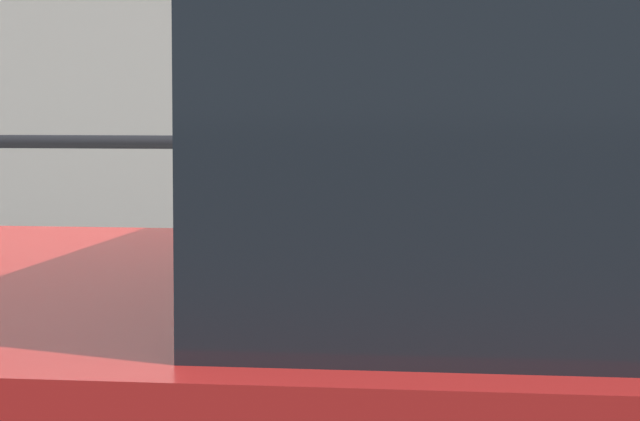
# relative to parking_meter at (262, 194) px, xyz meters

# --- Properties ---
(parking_meter) EXTENTS (0.17, 0.18, 1.39)m
(parking_meter) POSITION_rel_parking_meter_xyz_m (0.00, 0.00, 0.00)
(parking_meter) COLOR slate
(parking_meter) RESTS_ON sidewalk_curb
(pedestrian_at_meter) EXTENTS (0.65, 0.49, 1.70)m
(pedestrian_at_meter) POSITION_rel_parking_meter_xyz_m (0.64, -0.03, -0.04)
(pedestrian_at_meter) COLOR slate
(pedestrian_at_meter) RESTS_ON sidewalk_curb
(background_railing) EXTENTS (24.06, 0.06, 1.12)m
(background_railing) POSITION_rel_parking_meter_xyz_m (0.33, 2.17, -0.20)
(background_railing) COLOR black
(background_railing) RESTS_ON sidewalk_curb
(backdrop_wall) EXTENTS (32.00, 0.50, 3.02)m
(backdrop_wall) POSITION_rel_parking_meter_xyz_m (0.33, 4.38, 0.37)
(backdrop_wall) COLOR gray
(backdrop_wall) RESTS_ON ground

